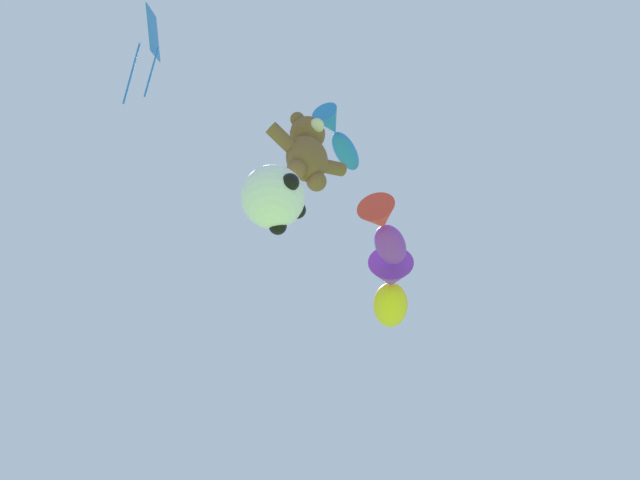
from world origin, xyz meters
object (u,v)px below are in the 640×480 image
(teddy_bear_kite, at_px, (307,151))
(fish_kite_violet, at_px, (385,231))
(soccer_ball_kite, at_px, (274,197))
(fish_kite_cobalt, at_px, (338,137))
(diamond_kite, at_px, (151,40))
(fish_kite_goldfin, at_px, (391,290))

(teddy_bear_kite, height_order, fish_kite_violet, fish_kite_violet)
(soccer_ball_kite, relative_size, fish_kite_cobalt, 0.70)
(fish_kite_violet, xyz_separation_m, diamond_kite, (-6.04, -0.73, 0.51))
(fish_kite_violet, relative_size, fish_kite_goldfin, 0.81)
(soccer_ball_kite, distance_m, diamond_kite, 4.00)
(fish_kite_cobalt, height_order, fish_kite_goldfin, fish_kite_goldfin)
(fish_kite_cobalt, relative_size, fish_kite_violet, 0.82)
(fish_kite_goldfin, bearing_deg, diamond_kite, -163.32)
(fish_kite_cobalt, height_order, fish_kite_violet, fish_kite_cobalt)
(fish_kite_violet, bearing_deg, teddy_bear_kite, -155.27)
(diamond_kite, bearing_deg, teddy_bear_kite, -13.70)
(teddy_bear_kite, bearing_deg, soccer_ball_kite, -176.11)
(fish_kite_goldfin, xyz_separation_m, diamond_kite, (-7.56, -2.27, 0.35))
(soccer_ball_kite, relative_size, diamond_kite, 0.36)
(diamond_kite, bearing_deg, fish_kite_cobalt, -7.22)
(teddy_bear_kite, height_order, soccer_ball_kite, teddy_bear_kite)
(diamond_kite, bearing_deg, fish_kite_goldfin, 16.68)
(fish_kite_goldfin, bearing_deg, teddy_bear_kite, -147.42)
(teddy_bear_kite, bearing_deg, fish_kite_cobalt, 14.49)
(fish_kite_cobalt, bearing_deg, diamond_kite, 172.78)
(fish_kite_goldfin, bearing_deg, fish_kite_cobalt, -143.94)
(fish_kite_cobalt, relative_size, fish_kite_goldfin, 0.66)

